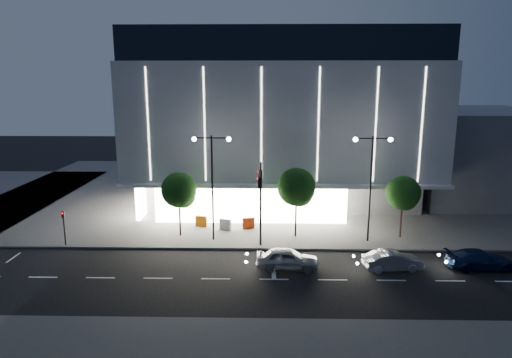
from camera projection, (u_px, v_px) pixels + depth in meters
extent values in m
plane|color=black|center=(246.00, 270.00, 32.73)|extent=(160.00, 160.00, 0.00)
cube|color=#474747|center=(295.00, 191.00, 56.06)|extent=(70.00, 40.00, 0.15)
cube|color=#4C4C51|center=(279.00, 175.00, 55.70)|extent=(28.00, 21.00, 4.00)
cube|color=#949499|center=(280.00, 115.00, 52.16)|extent=(30.00, 25.00, 11.00)
cube|color=black|center=(281.00, 51.00, 50.68)|extent=(29.40, 24.50, 3.00)
cube|color=white|center=(251.00, 204.00, 42.76)|extent=(18.00, 0.40, 3.60)
cube|color=white|center=(150.00, 190.00, 48.17)|extent=(0.40, 10.00, 3.60)
cube|color=#949499|center=(283.00, 185.00, 41.28)|extent=(30.00, 2.00, 0.30)
cube|color=white|center=(284.00, 125.00, 39.92)|extent=(24.00, 0.06, 10.00)
cube|color=#4C4C51|center=(471.00, 152.00, 54.58)|extent=(16.00, 20.00, 10.00)
cylinder|color=black|center=(261.00, 205.00, 36.66)|extent=(0.18, 0.18, 7.00)
cylinder|color=black|center=(260.00, 170.00, 33.09)|extent=(0.14, 5.80, 0.14)
cube|color=black|center=(260.00, 176.00, 33.90)|extent=(0.28, 0.18, 0.85)
cube|color=black|center=(260.00, 183.00, 31.55)|extent=(0.28, 0.18, 0.85)
sphere|color=#FF0C0C|center=(259.00, 172.00, 33.84)|extent=(0.14, 0.14, 0.14)
cylinder|color=black|center=(213.00, 190.00, 37.71)|extent=(0.16, 0.16, 9.00)
cylinder|color=black|center=(203.00, 138.00, 36.81)|extent=(1.40, 0.10, 0.10)
cylinder|color=black|center=(220.00, 138.00, 36.78)|extent=(1.40, 0.10, 0.10)
sphere|color=white|center=(194.00, 139.00, 36.85)|extent=(0.36, 0.36, 0.36)
sphere|color=white|center=(229.00, 139.00, 36.79)|extent=(0.36, 0.36, 0.36)
cylinder|color=black|center=(370.00, 190.00, 37.43)|extent=(0.16, 0.16, 9.00)
cylinder|color=black|center=(364.00, 138.00, 36.54)|extent=(1.40, 0.10, 0.10)
cylinder|color=black|center=(382.00, 138.00, 36.51)|extent=(1.40, 0.10, 0.10)
sphere|color=white|center=(355.00, 139.00, 36.58)|extent=(0.36, 0.36, 0.36)
sphere|color=white|center=(391.00, 140.00, 36.52)|extent=(0.36, 0.36, 0.36)
cylinder|color=black|center=(64.00, 229.00, 37.12)|extent=(0.12, 0.12, 3.00)
cube|color=black|center=(63.00, 215.00, 36.87)|extent=(0.22, 0.16, 0.55)
sphere|color=#FF0C0C|center=(62.00, 213.00, 36.73)|extent=(0.10, 0.10, 0.10)
cylinder|color=black|center=(180.00, 216.00, 39.30)|extent=(0.16, 0.16, 3.78)
sphere|color=black|center=(179.00, 190.00, 38.81)|extent=(3.02, 3.02, 3.02)
sphere|color=black|center=(183.00, 196.00, 39.11)|extent=(2.16, 2.16, 2.16)
sphere|color=black|center=(176.00, 194.00, 38.73)|extent=(1.94, 1.94, 1.94)
cylinder|color=black|center=(296.00, 215.00, 39.06)|extent=(0.16, 0.16, 4.06)
sphere|color=black|center=(296.00, 187.00, 38.53)|extent=(3.25, 3.25, 3.25)
sphere|color=black|center=(300.00, 193.00, 38.84)|extent=(2.32, 2.32, 2.32)
sphere|color=black|center=(293.00, 191.00, 38.46)|extent=(2.09, 2.09, 2.09)
cylinder|color=black|center=(401.00, 218.00, 38.92)|extent=(0.16, 0.16, 3.64)
sphere|color=black|center=(403.00, 193.00, 38.44)|extent=(2.91, 2.91, 2.91)
sphere|color=black|center=(405.00, 198.00, 38.74)|extent=(2.08, 2.08, 2.08)
sphere|color=black|center=(400.00, 197.00, 38.37)|extent=(1.87, 1.87, 1.87)
imported|color=#9B9DA3|center=(288.00, 259.00, 32.79)|extent=(4.66, 2.17, 1.54)
imported|color=#B5B7BD|center=(393.00, 261.00, 32.64)|extent=(4.38, 2.02, 1.39)
imported|color=#132147|center=(479.00, 259.00, 32.89)|extent=(4.89, 2.24, 1.39)
cube|color=orange|center=(201.00, 221.00, 42.01)|extent=(1.13, 0.52, 1.00)
cube|color=#BBBBBB|center=(225.00, 224.00, 41.02)|extent=(1.11, 0.65, 1.00)
cube|color=red|center=(249.00, 223.00, 41.43)|extent=(1.13, 0.51, 1.00)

